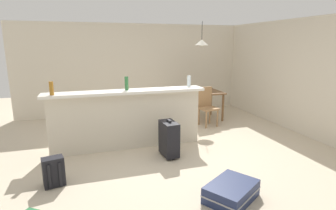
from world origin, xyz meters
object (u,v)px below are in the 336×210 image
bottle_amber (51,88)px  dining_chair_near_partition (207,104)px  backpack_black (54,172)px  bottle_clear (189,81)px  pendant_lamp (202,42)px  suitcase_upright_black (169,138)px  bottle_green (127,83)px  dining_table (200,95)px  suitcase_flat_navy (231,191)px

bottle_amber → dining_chair_near_partition: (3.34, 1.00, -0.71)m
backpack_black → bottle_clear: bearing=25.9°
bottle_amber → pendant_lamp: (3.43, 1.60, 0.76)m
pendant_lamp → suitcase_upright_black: bearing=-125.9°
bottle_green → dining_table: 2.58m
bottle_clear → suitcase_upright_black: 1.32m
bottle_amber → suitcase_upright_black: bottle_amber is taller
suitcase_flat_navy → backpack_black: (-2.20, 1.06, 0.09)m
bottle_clear → pendant_lamp: bearing=57.6°
bottle_clear → pendant_lamp: (0.90, 1.41, 0.76)m
dining_chair_near_partition → suitcase_flat_navy: (-1.10, -3.09, -0.41)m
bottle_green → dining_table: bearing=33.0°
bottle_green → suitcase_upright_black: bottle_green is taller
bottle_amber → suitcase_upright_black: (1.89, -0.54, -0.90)m
bottle_green → suitcase_flat_navy: 2.67m
dining_table → suitcase_upright_black: 2.56m
dining_table → dining_chair_near_partition: (-0.05, -0.51, -0.13)m
bottle_green → suitcase_upright_black: bearing=-48.0°
bottle_amber → bottle_green: bearing=6.3°
bottle_amber → suitcase_flat_navy: size_ratio=0.26×
bottle_clear → suitcase_upright_black: bearing=-131.9°
bottle_green → suitcase_flat_navy: size_ratio=0.29×
bottle_amber → dining_chair_near_partition: 3.55m
bottle_amber → backpack_black: bearing=-88.0°
bottle_green → suitcase_upright_black: (0.61, -0.68, -0.91)m
dining_table → bottle_amber: bearing=-156.0°
bottle_clear → suitcase_flat_navy: 2.55m
bottle_clear → dining_table: 1.67m
bottle_amber → dining_table: bottle_amber is taller
backpack_black → pendant_lamp: bearing=37.7°
bottle_green → dining_table: size_ratio=0.23×
bottle_green → backpack_black: size_ratio=0.60×
bottle_clear → pendant_lamp: size_ratio=0.35×
bottle_amber → suitcase_upright_black: size_ratio=0.34×
dining_chair_near_partition → backpack_black: bearing=-148.5°
pendant_lamp → suitcase_flat_navy: bearing=-108.0°
bottle_amber → backpack_black: 1.45m
dining_table → suitcase_flat_navy: bearing=-107.7°
suitcase_upright_black → backpack_black: size_ratio=1.60×
dining_table → pendant_lamp: size_ratio=1.75×
pendant_lamp → backpack_black: (-3.40, -2.62, -1.78)m
bottle_amber → bottle_green: 1.28m
pendant_lamp → suitcase_flat_navy: 4.31m
pendant_lamp → suitcase_upright_black: (-1.55, -2.14, -1.66)m
bottle_clear → suitcase_upright_black: (-0.65, -0.73, -0.89)m
suitcase_upright_black → dining_chair_near_partition: bearing=46.7°
dining_table → backpack_black: size_ratio=2.62×
bottle_green → suitcase_upright_black: size_ratio=0.37×
bottle_green → dining_table: (2.11, 1.37, -0.59)m
dining_table → suitcase_flat_navy: dining_table is taller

